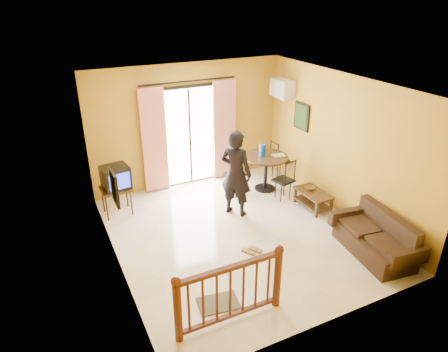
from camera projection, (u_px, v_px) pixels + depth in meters
name	position (u px, v px, depth m)	size (l,w,h in m)	color
ground	(239.00, 233.00, 7.58)	(5.00, 5.00, 0.00)	beige
room_shell	(241.00, 150.00, 6.85)	(5.00, 5.00, 5.00)	white
balcony_door	(190.00, 136.00, 9.05)	(2.25, 0.14, 2.46)	black
tv_table	(116.00, 191.00, 8.03)	(0.59, 0.49, 0.59)	black
television	(116.00, 177.00, 7.91)	(0.57, 0.53, 0.46)	black
picture_left	(115.00, 188.00, 5.88)	(0.05, 0.42, 0.52)	black
dining_table	(266.00, 163.00, 8.98)	(0.98, 0.98, 0.82)	black
water_jug	(262.00, 150.00, 8.84)	(0.15, 0.15, 0.28)	#1240AB
serving_tray	(279.00, 155.00, 8.92)	(0.28, 0.18, 0.02)	beige
dining_chairs	(265.00, 189.00, 9.24)	(1.78, 1.42, 0.95)	black
air_conditioner	(282.00, 88.00, 9.08)	(0.31, 0.60, 0.40)	white
botanical_print	(302.00, 116.00, 8.81)	(0.05, 0.50, 0.60)	black
coffee_table	(313.00, 197.00, 8.36)	(0.46, 0.82, 0.37)	black
bowl	(310.00, 188.00, 8.40)	(0.20, 0.20, 0.06)	brown
sofa	(376.00, 239.00, 6.91)	(0.90, 1.64, 0.74)	black
standing_person	(236.00, 173.00, 7.89)	(0.65, 0.43, 1.79)	black
stair_balustrade	(230.00, 289.00, 5.34)	(1.63, 0.13, 1.04)	#471E0F
doormat	(218.00, 303.00, 5.88)	(0.60, 0.40, 0.02)	#514E41
sandals	(252.00, 251.00, 7.05)	(0.35, 0.27, 0.03)	brown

